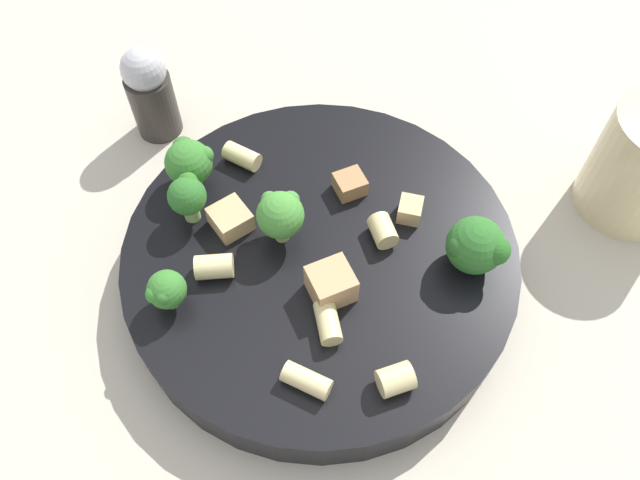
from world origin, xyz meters
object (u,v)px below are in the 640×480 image
at_px(rigatoni_3, 396,379).
at_px(chicken_chunk_0, 350,184).
at_px(chicken_chunk_1, 230,219).
at_px(pepper_shaker, 150,92).
at_px(broccoli_floret_1, 476,246).
at_px(rigatoni_0, 328,322).
at_px(chicken_chunk_3, 339,283).
at_px(broccoli_floret_0, 189,161).
at_px(chicken_chunk_2, 410,210).
at_px(broccoli_floret_3, 187,195).
at_px(pasta_bowl, 320,259).
at_px(rigatoni_2, 214,267).
at_px(rigatoni_1, 307,380).
at_px(broccoli_floret_4, 166,291).
at_px(rigatoni_4, 385,236).
at_px(broccoli_floret_2, 280,214).
at_px(rigatoni_5, 242,156).

relative_size(rigatoni_3, chicken_chunk_0, 1.00).
distance_m(chicken_chunk_1, pepper_shaker, 0.15).
relative_size(broccoli_floret_1, rigatoni_0, 1.51).
bearing_deg(chicken_chunk_3, broccoli_floret_0, -52.78).
bearing_deg(broccoli_floret_0, pepper_shaker, -74.47).
relative_size(rigatoni_0, chicken_chunk_3, 0.98).
height_order(chicken_chunk_2, pepper_shaker, pepper_shaker).
distance_m(chicken_chunk_0, pepper_shaker, 0.18).
relative_size(broccoli_floret_0, rigatoni_3, 1.91).
bearing_deg(broccoli_floret_3, pasta_bowl, 151.54).
bearing_deg(broccoli_floret_0, broccoli_floret_3, 83.07).
relative_size(rigatoni_0, chicken_chunk_2, 1.51).
height_order(broccoli_floret_0, rigatoni_2, broccoli_floret_0).
height_order(chicken_chunk_0, chicken_chunk_1, chicken_chunk_1).
bearing_deg(rigatoni_2, broccoli_floret_3, -78.24).
bearing_deg(pepper_shaker, rigatoni_0, 113.27).
height_order(broccoli_floret_1, chicken_chunk_0, broccoli_floret_1).
xyz_separation_m(broccoli_floret_0, chicken_chunk_0, (-0.11, 0.03, -0.02)).
distance_m(broccoli_floret_3, chicken_chunk_3, 0.12).
bearing_deg(chicken_chunk_0, rigatoni_1, 66.99).
xyz_separation_m(broccoli_floret_4, rigatoni_4, (-0.15, -0.02, -0.01)).
distance_m(broccoli_floret_2, chicken_chunk_0, 0.07).
relative_size(chicken_chunk_0, chicken_chunk_1, 0.81).
bearing_deg(pasta_bowl, chicken_chunk_0, -124.98).
bearing_deg(rigatoni_0, rigatoni_2, -39.63).
xyz_separation_m(rigatoni_2, chicken_chunk_0, (-0.10, -0.05, -0.00)).
height_order(broccoli_floret_3, chicken_chunk_1, broccoli_floret_3).
bearing_deg(rigatoni_4, chicken_chunk_0, -75.53).
distance_m(rigatoni_4, chicken_chunk_3, 0.05).
bearing_deg(pepper_shaker, chicken_chunk_0, 137.88).
relative_size(rigatoni_2, chicken_chunk_1, 0.98).
height_order(rigatoni_3, chicken_chunk_1, rigatoni_3).
distance_m(broccoli_floret_2, rigatoni_5, 0.08).
relative_size(chicken_chunk_1, chicken_chunk_2, 1.42).
bearing_deg(rigatoni_2, rigatoni_1, 116.97).
relative_size(broccoli_floret_0, broccoli_floret_1, 0.97).
bearing_deg(rigatoni_1, pasta_bowl, -106.35).
distance_m(broccoli_floret_3, pepper_shaker, 0.13).
bearing_deg(chicken_chunk_0, chicken_chunk_2, 139.55).
height_order(rigatoni_4, pepper_shaker, pepper_shaker).
distance_m(rigatoni_5, chicken_chunk_0, 0.08).
bearing_deg(rigatoni_0, chicken_chunk_1, -61.03).
relative_size(broccoli_floret_0, rigatoni_2, 1.58).
xyz_separation_m(broccoli_floret_1, broccoli_floret_2, (0.12, -0.05, 0.00)).
bearing_deg(chicken_chunk_1, broccoli_floret_0, -63.71).
bearing_deg(rigatoni_2, broccoli_floret_1, 170.85).
height_order(broccoli_floret_3, chicken_chunk_3, broccoli_floret_3).
height_order(broccoli_floret_2, rigatoni_1, broccoli_floret_2).
distance_m(rigatoni_3, rigatoni_4, 0.10).
bearing_deg(pepper_shaker, rigatoni_4, 130.80).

